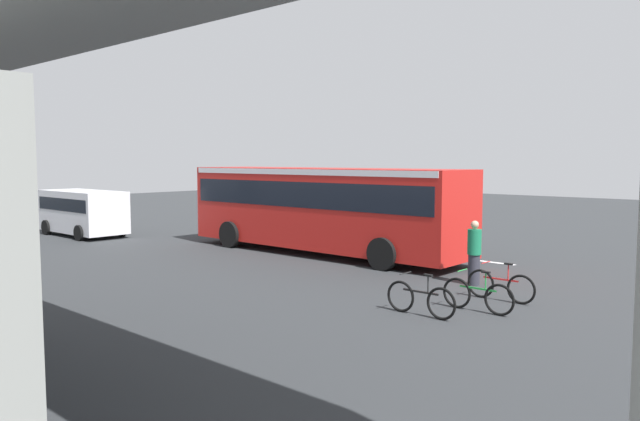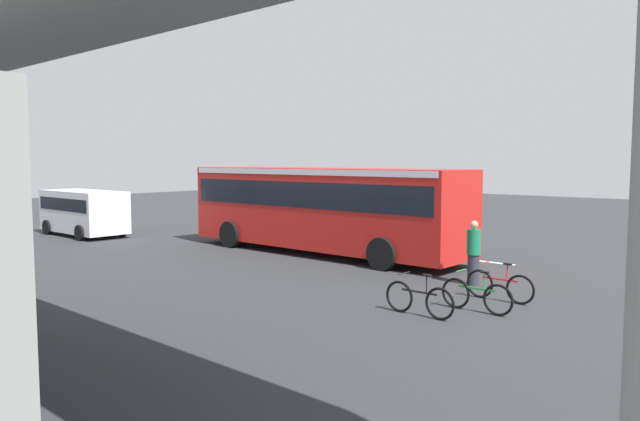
{
  "view_description": "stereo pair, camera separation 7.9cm",
  "coord_description": "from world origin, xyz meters",
  "px_view_note": "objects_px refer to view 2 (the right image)",
  "views": [
    {
      "loc": [
        -15.11,
        16.75,
        3.46
      ],
      "look_at": [
        -0.61,
        0.43,
        1.6
      ],
      "focal_mm": 33.58,
      "sensor_mm": 36.0,
      "label": 1
    },
    {
      "loc": [
        -15.17,
        16.69,
        3.46
      ],
      "look_at": [
        -0.61,
        0.43,
        1.6
      ],
      "focal_mm": 33.58,
      "sensor_mm": 36.0,
      "label": 2
    }
  ],
  "objects_px": {
    "city_bus": "(321,203)",
    "parked_van": "(84,210)",
    "bicycle_red": "(500,286)",
    "bicycle_green": "(476,296)",
    "traffic_sign": "(415,201)",
    "bicycle_black": "(419,299)",
    "pedestrian": "(474,253)"
  },
  "relations": [
    {
      "from": "bicycle_black",
      "to": "pedestrian",
      "type": "distance_m",
      "value": 3.91
    },
    {
      "from": "city_bus",
      "to": "parked_van",
      "type": "xyz_separation_m",
      "value": [
        11.57,
        3.32,
        -0.7
      ]
    },
    {
      "from": "bicycle_red",
      "to": "traffic_sign",
      "type": "height_order",
      "value": "traffic_sign"
    },
    {
      "from": "traffic_sign",
      "to": "parked_van",
      "type": "bearing_deg",
      "value": 25.54
    },
    {
      "from": "parked_van",
      "to": "pedestrian",
      "type": "height_order",
      "value": "parked_van"
    },
    {
      "from": "bicycle_green",
      "to": "pedestrian",
      "type": "xyz_separation_m",
      "value": [
        1.46,
        -2.65,
        0.51
      ]
    },
    {
      "from": "bicycle_green",
      "to": "traffic_sign",
      "type": "xyz_separation_m",
      "value": [
        6.3,
        -7.19,
        1.52
      ]
    },
    {
      "from": "bicycle_green",
      "to": "traffic_sign",
      "type": "relative_size",
      "value": 0.63
    },
    {
      "from": "city_bus",
      "to": "pedestrian",
      "type": "relative_size",
      "value": 6.44
    },
    {
      "from": "bicycle_red",
      "to": "pedestrian",
      "type": "relative_size",
      "value": 0.99
    },
    {
      "from": "bicycle_black",
      "to": "traffic_sign",
      "type": "height_order",
      "value": "traffic_sign"
    },
    {
      "from": "traffic_sign",
      "to": "bicycle_red",
      "type": "bearing_deg",
      "value": 136.83
    },
    {
      "from": "traffic_sign",
      "to": "pedestrian",
      "type": "bearing_deg",
      "value": 136.82
    },
    {
      "from": "parked_van",
      "to": "bicycle_black",
      "type": "height_order",
      "value": "parked_van"
    },
    {
      "from": "bicycle_red",
      "to": "bicycle_green",
      "type": "relative_size",
      "value": 1.0
    },
    {
      "from": "bicycle_black",
      "to": "bicycle_red",
      "type": "bearing_deg",
      "value": -105.66
    },
    {
      "from": "city_bus",
      "to": "parked_van",
      "type": "height_order",
      "value": "city_bus"
    },
    {
      "from": "parked_van",
      "to": "bicycle_green",
      "type": "height_order",
      "value": "parked_van"
    },
    {
      "from": "bicycle_green",
      "to": "bicycle_black",
      "type": "xyz_separation_m",
      "value": [
        0.78,
        1.17,
        0.0
      ]
    },
    {
      "from": "pedestrian",
      "to": "traffic_sign",
      "type": "distance_m",
      "value": 6.72
    },
    {
      "from": "parked_van",
      "to": "traffic_sign",
      "type": "bearing_deg",
      "value": -154.46
    },
    {
      "from": "city_bus",
      "to": "parked_van",
      "type": "relative_size",
      "value": 2.4
    },
    {
      "from": "city_bus",
      "to": "pedestrian",
      "type": "height_order",
      "value": "city_bus"
    },
    {
      "from": "bicycle_red",
      "to": "pedestrian",
      "type": "distance_m",
      "value": 1.96
    },
    {
      "from": "bicycle_red",
      "to": "bicycle_green",
      "type": "xyz_separation_m",
      "value": [
        -0.08,
        1.35,
        0.0
      ]
    },
    {
      "from": "bicycle_green",
      "to": "bicycle_black",
      "type": "distance_m",
      "value": 1.41
    },
    {
      "from": "city_bus",
      "to": "traffic_sign",
      "type": "distance_m",
      "value": 3.75
    },
    {
      "from": "parked_van",
      "to": "city_bus",
      "type": "bearing_deg",
      "value": -163.97
    },
    {
      "from": "city_bus",
      "to": "bicycle_green",
      "type": "bearing_deg",
      "value": 154.16
    },
    {
      "from": "bicycle_red",
      "to": "parked_van",
      "type": "bearing_deg",
      "value": 1.88
    },
    {
      "from": "parked_van",
      "to": "bicycle_black",
      "type": "bearing_deg",
      "value": 174.41
    },
    {
      "from": "pedestrian",
      "to": "traffic_sign",
      "type": "bearing_deg",
      "value": -43.18
    }
  ]
}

